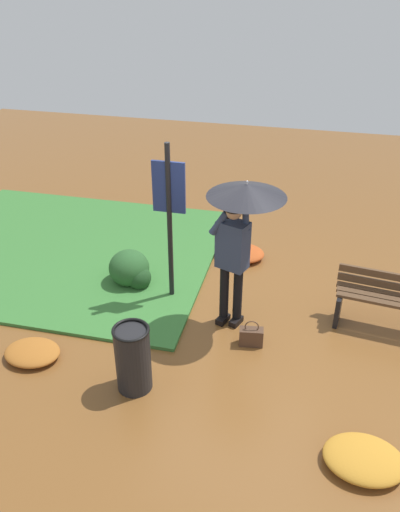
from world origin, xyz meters
TOP-DOWN VIEW (x-y plane):
  - ground_plane at (0.00, 0.00)m, footprint 18.00×18.00m
  - grass_verge at (-3.09, 1.22)m, footprint 4.80×4.00m
  - person_with_umbrella at (-0.04, 0.02)m, footprint 0.96×0.96m
  - info_sign_post at (-1.04, 0.40)m, footprint 0.44×0.07m
  - handbag at (0.22, -0.41)m, footprint 0.32×0.18m
  - park_bench at (1.92, 0.38)m, footprint 1.40×0.54m
  - trash_bin at (-0.96, -1.44)m, footprint 0.42×0.42m
  - shrub_cluster at (-1.72, 0.56)m, footprint 0.66×0.60m
  - leaf_pile_near_person at (-0.27, 1.71)m, footprint 0.79×0.63m
  - leaf_pile_by_bench at (1.56, -1.96)m, footprint 0.79×0.64m
  - leaf_pile_far_path at (-2.36, -1.27)m, footprint 0.70×0.56m

SIDE VIEW (x-z plane):
  - ground_plane at x=0.00m, z-range 0.00..0.00m
  - grass_verge at x=-3.09m, z-range 0.00..0.05m
  - leaf_pile_far_path at x=-2.36m, z-range 0.00..0.15m
  - leaf_pile_near_person at x=-0.27m, z-range 0.00..0.17m
  - leaf_pile_by_bench at x=1.56m, z-range 0.00..0.17m
  - handbag at x=0.22m, z-range -0.06..0.31m
  - shrub_cluster at x=-1.72m, z-range -0.02..0.52m
  - park_bench at x=1.92m, z-range 0.03..0.78m
  - trash_bin at x=-0.96m, z-range 0.00..0.84m
  - info_sign_post at x=-1.04m, z-range 0.29..2.59m
  - person_with_umbrella at x=-0.04m, z-range 0.53..2.57m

